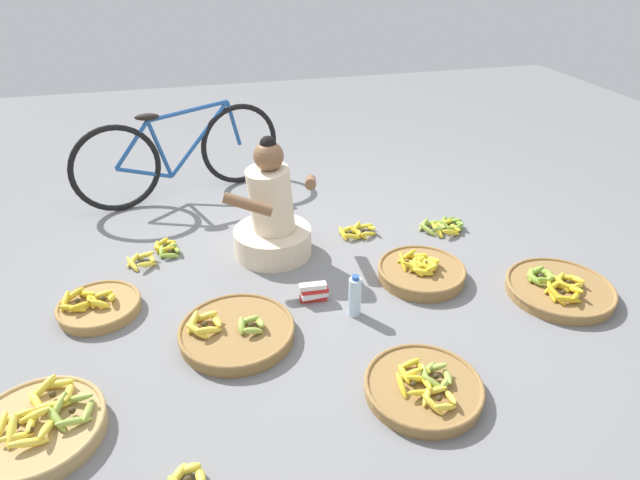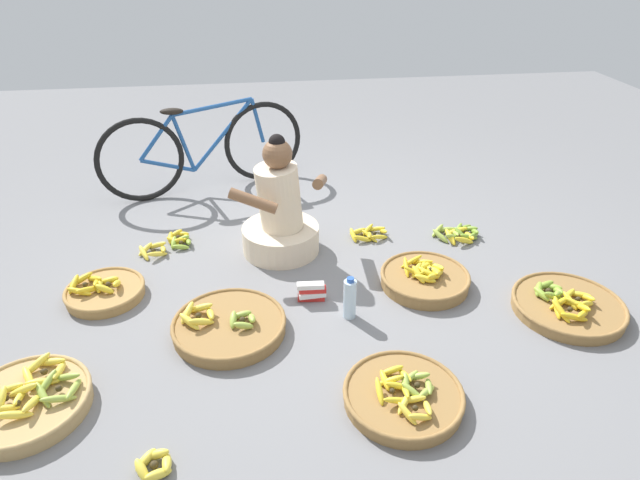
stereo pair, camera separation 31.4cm
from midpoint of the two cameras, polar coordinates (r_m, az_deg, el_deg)
The scene contains 15 objects.
ground_plane at distance 3.49m, azimuth 2.13°, elevation -3.42°, with size 10.00×10.00×0.00m, color slate.
vendor_woman_front at distance 3.58m, azimuth -1.73°, elevation 2.51°, with size 0.67×0.54×0.83m.
bicycle_leaning at distance 4.54m, azimuth -10.20°, elevation 9.39°, with size 1.64×0.55×0.73m.
banana_basket_mid_right at distance 3.43m, azimuth 13.59°, elevation -3.98°, with size 0.55×0.55×0.16m.
banana_basket_front_center at distance 3.00m, azimuth -6.65°, elevation -8.99°, with size 0.62×0.62×0.15m.
banana_basket_back_right at distance 3.50m, azimuth 27.03°, elevation -6.21°, with size 0.63×0.63×0.14m.
banana_basket_back_left at distance 2.83m, azimuth -25.72°, elevation -15.20°, with size 0.58×0.58×0.16m.
banana_basket_back_center at distance 2.66m, azimuth 12.28°, elevation -15.81°, with size 0.57×0.57×0.13m.
banana_basket_front_left at distance 3.43m, azimuth -19.40°, elevation -5.16°, with size 0.47×0.47×0.13m.
loose_bananas_front_right at distance 4.02m, azimuth 16.60°, elevation 0.59°, with size 0.37×0.27×0.09m.
loose_bananas_mid_left at distance 3.84m, azimuth -13.25°, elevation -0.37°, with size 0.36×0.36×0.08m.
loose_bananas_near_bicycle at distance 3.89m, azimuth 7.40°, elevation 0.58°, with size 0.28×0.22×0.09m.
loose_bananas_near_vendor at distance 2.43m, azimuth -13.34°, elevation -22.18°, with size 0.17×0.18×0.08m.
water_bottle at distance 3.06m, azimuth 6.12°, elevation -6.26°, with size 0.07×0.07×0.26m.
packet_carton_stack at distance 3.20m, azimuth 1.93°, elevation -5.56°, with size 0.17×0.07×0.12m.
Camera 2 is at (-0.37, -2.90, 1.92)m, focal length 30.38 mm.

